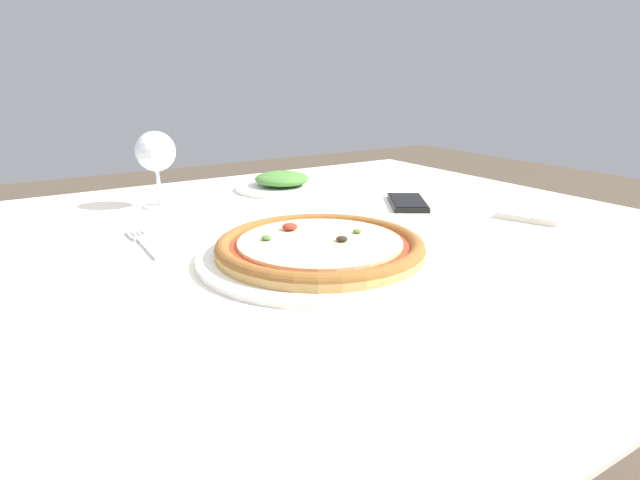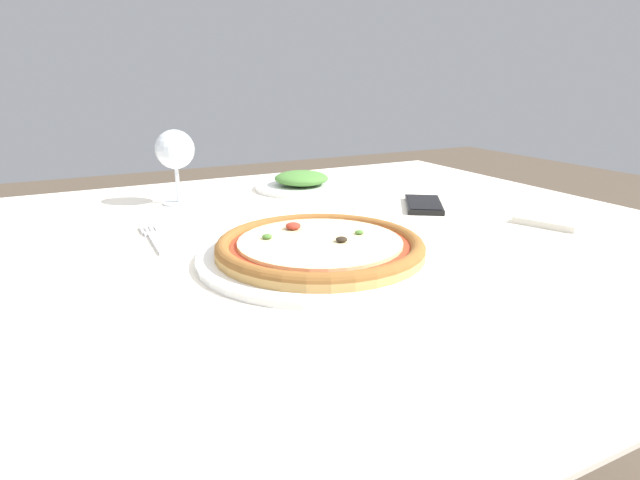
{
  "view_description": "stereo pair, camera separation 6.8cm",
  "coord_description": "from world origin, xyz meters",
  "px_view_note": "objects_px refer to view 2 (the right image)",
  "views": [
    {
      "loc": [
        -0.44,
        -0.73,
        0.99
      ],
      "look_at": [
        -0.03,
        -0.11,
        0.76
      ],
      "focal_mm": 30.0,
      "sensor_mm": 36.0,
      "label": 1
    },
    {
      "loc": [
        -0.38,
        -0.76,
        0.99
      ],
      "look_at": [
        -0.03,
        -0.11,
        0.76
      ],
      "focal_mm": 30.0,
      "sensor_mm": 36.0,
      "label": 2
    }
  ],
  "objects_px": {
    "fork": "(154,238)",
    "side_plate": "(301,182)",
    "wine_glass_far_left": "(175,151)",
    "cell_phone": "(424,204)",
    "pizza_plate": "(320,249)",
    "dining_table": "(309,279)"
  },
  "relations": [
    {
      "from": "dining_table",
      "to": "pizza_plate",
      "type": "bearing_deg",
      "value": -107.82
    },
    {
      "from": "pizza_plate",
      "to": "dining_table",
      "type": "bearing_deg",
      "value": 72.18
    },
    {
      "from": "pizza_plate",
      "to": "cell_phone",
      "type": "bearing_deg",
      "value": 29.14
    },
    {
      "from": "pizza_plate",
      "to": "cell_phone",
      "type": "relative_size",
      "value": 2.27
    },
    {
      "from": "fork",
      "to": "side_plate",
      "type": "xyz_separation_m",
      "value": [
        0.39,
        0.25,
        0.01
      ]
    },
    {
      "from": "cell_phone",
      "to": "side_plate",
      "type": "relative_size",
      "value": 0.73
    },
    {
      "from": "wine_glass_far_left",
      "to": "side_plate",
      "type": "bearing_deg",
      "value": 2.68
    },
    {
      "from": "fork",
      "to": "wine_glass_far_left",
      "type": "xyz_separation_m",
      "value": [
        0.1,
        0.24,
        0.11
      ]
    },
    {
      "from": "cell_phone",
      "to": "wine_glass_far_left",
      "type": "bearing_deg",
      "value": 149.18
    },
    {
      "from": "dining_table",
      "to": "wine_glass_far_left",
      "type": "height_order",
      "value": "wine_glass_far_left"
    },
    {
      "from": "pizza_plate",
      "to": "side_plate",
      "type": "distance_m",
      "value": 0.5
    },
    {
      "from": "pizza_plate",
      "to": "wine_glass_far_left",
      "type": "height_order",
      "value": "wine_glass_far_left"
    },
    {
      "from": "dining_table",
      "to": "fork",
      "type": "bearing_deg",
      "value": 155.35
    },
    {
      "from": "fork",
      "to": "cell_phone",
      "type": "height_order",
      "value": "cell_phone"
    },
    {
      "from": "cell_phone",
      "to": "side_plate",
      "type": "bearing_deg",
      "value": 117.92
    },
    {
      "from": "wine_glass_far_left",
      "to": "pizza_plate",
      "type": "bearing_deg",
      "value": -77.42
    },
    {
      "from": "pizza_plate",
      "to": "cell_phone",
      "type": "height_order",
      "value": "pizza_plate"
    },
    {
      "from": "fork",
      "to": "cell_phone",
      "type": "bearing_deg",
      "value": -2.65
    },
    {
      "from": "pizza_plate",
      "to": "wine_glass_far_left",
      "type": "xyz_separation_m",
      "value": [
        -0.1,
        0.45,
        0.09
      ]
    },
    {
      "from": "wine_glass_far_left",
      "to": "side_plate",
      "type": "relative_size",
      "value": 0.71
    },
    {
      "from": "dining_table",
      "to": "fork",
      "type": "relative_size",
      "value": 7.93
    },
    {
      "from": "pizza_plate",
      "to": "wine_glass_far_left",
      "type": "bearing_deg",
      "value": 102.58
    }
  ]
}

